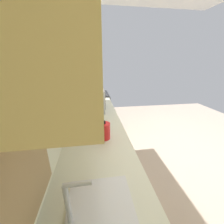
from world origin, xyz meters
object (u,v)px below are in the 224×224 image
at_px(sink_basin, 100,216).
at_px(kettle, 104,131).
at_px(oven_range, 95,112).
at_px(bowl, 98,99).
at_px(microwave, 93,99).

bearing_deg(sink_basin, kettle, -6.69).
distance_m(oven_range, bowl, 0.76).
bearing_deg(bowl, sink_basin, 177.64).
distance_m(microwave, kettle, 0.90).
bearing_deg(oven_range, kettle, -178.24).
xyz_separation_m(sink_basin, microwave, (1.61, 0.01, 0.15)).
height_order(sink_basin, kettle, sink_basin).
bearing_deg(oven_range, sink_basin, 179.46).
bearing_deg(bowl, kettle, 180.00).
relative_size(microwave, bowl, 3.34).
bearing_deg(kettle, microwave, 6.22).
height_order(oven_range, microwave, microwave).
distance_m(sink_basin, bowl, 2.05).
height_order(microwave, kettle, microwave).
distance_m(bowl, kettle, 1.33).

